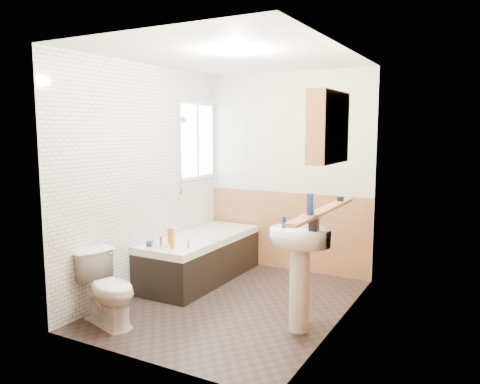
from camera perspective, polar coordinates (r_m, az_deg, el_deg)
name	(u,v)px	position (r m, az deg, el deg)	size (l,w,h in m)	color
floor	(233,303)	(5.00, -0.85, -13.39)	(2.80, 2.80, 0.00)	black
ceiling	(233,56)	(4.72, -0.91, 16.25)	(2.80, 2.80, 0.00)	white
wall_back	(288,173)	(5.96, 5.81, 2.37)	(2.20, 0.02, 2.50)	beige
wall_front	(140,203)	(3.55, -12.15, -1.35)	(2.20, 0.02, 2.50)	beige
wall_left	(146,178)	(5.33, -11.33, 1.64)	(0.02, 2.80, 2.50)	beige
wall_right	(341,191)	(4.27, 12.22, 0.14)	(0.02, 2.80, 2.50)	beige
wainscot_right	(336,272)	(4.43, 11.67, -9.50)	(0.01, 2.80, 1.00)	#B27649
wainscot_front	(144,299)	(3.75, -11.59, -12.69)	(2.20, 0.01, 1.00)	#B27649
wainscot_back	(286,231)	(6.05, 5.63, -4.73)	(2.20, 0.01, 1.00)	#B27649
tile_cladding_left	(148,178)	(5.31, -11.15, 1.63)	(0.01, 2.80, 2.50)	white
tile_return_back	(237,133)	(6.23, -0.42, 7.25)	(0.75, 0.01, 1.50)	white
window	(197,141)	(6.03, -5.27, 6.25)	(0.03, 0.79, 0.99)	white
bathtub	(201,256)	(5.68, -4.82, -7.82)	(0.70, 1.70, 0.68)	black
shower_riser	(181,142)	(5.70, -7.20, 6.06)	(0.10, 0.07, 1.08)	silver
toilet	(108,289)	(4.56, -15.79, -11.30)	(0.38, 0.68, 0.67)	white
sink	(300,258)	(4.19, 7.28, -8.01)	(0.55, 0.44, 1.05)	white
pine_shelf	(324,210)	(4.06, 10.19, -2.20)	(0.10, 1.50, 0.03)	#B27649
medicine_cabinet	(328,127)	(4.15, 10.69, 7.75)	(0.17, 0.69, 0.62)	#B27649
foam_can	(310,204)	(3.72, 8.53, -1.49)	(0.05, 0.05, 0.17)	navy
green_bottle	(312,201)	(3.76, 8.77, -1.12)	(0.04, 0.04, 0.21)	#388447
black_jar	(340,199)	(4.51, 12.14, -0.81)	(0.07, 0.07, 0.04)	black
soap_bottle	(314,227)	(4.03, 8.99, -4.19)	(0.07, 0.17, 0.08)	black
clear_bottle	(284,222)	(4.11, 5.40, -3.71)	(0.04, 0.04, 0.10)	navy
blue_gel	(171,238)	(5.02, -8.42, -5.63)	(0.06, 0.04, 0.22)	orange
cream_jar	(150,244)	(5.18, -10.91, -6.22)	(0.08, 0.08, 0.05)	navy
orange_bottle	(188,244)	(5.04, -6.32, -6.35)	(0.03, 0.03, 0.08)	orange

